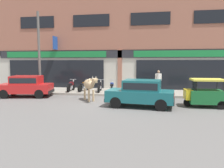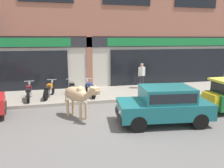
# 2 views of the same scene
# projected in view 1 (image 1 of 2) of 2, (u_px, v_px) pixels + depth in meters

# --- Properties ---
(ground_plane) EXTENTS (90.00, 90.00, 0.00)m
(ground_plane) POSITION_uv_depth(u_px,v_px,m) (107.00, 102.00, 13.04)
(ground_plane) COLOR #605E5B
(sidewalk) EXTENTS (19.00, 3.34, 0.16)m
(sidewalk) POSITION_uv_depth(u_px,v_px,m) (117.00, 92.00, 16.82)
(sidewalk) COLOR gray
(sidewalk) RESTS_ON ground
(shop_building) EXTENTS (23.00, 1.40, 9.73)m
(shop_building) POSITION_uv_depth(u_px,v_px,m) (120.00, 35.00, 18.24)
(shop_building) COLOR #9E604C
(shop_building) RESTS_ON ground
(cow) EXTENTS (1.42, 1.87, 1.61)m
(cow) POSITION_uv_depth(u_px,v_px,m) (89.00, 85.00, 13.48)
(cow) COLOR tan
(cow) RESTS_ON ground
(car_0) EXTENTS (3.74, 1.99, 1.46)m
(car_0) POSITION_uv_depth(u_px,v_px,m) (141.00, 92.00, 11.66)
(car_0) COLOR black
(car_0) RESTS_ON ground
(car_1) EXTENTS (3.80, 2.24, 1.46)m
(car_1) POSITION_uv_depth(u_px,v_px,m) (26.00, 85.00, 14.98)
(car_1) COLOR black
(car_1) RESTS_ON ground
(auto_rickshaw) EXTENTS (2.01, 1.20, 1.52)m
(auto_rickshaw) POSITION_uv_depth(u_px,v_px,m) (204.00, 95.00, 11.66)
(auto_rickshaw) COLOR black
(auto_rickshaw) RESTS_ON ground
(motorcycle_0) EXTENTS (0.52, 1.81, 0.88)m
(motorcycle_0) POSITION_uv_depth(u_px,v_px,m) (71.00, 86.00, 16.78)
(motorcycle_0) COLOR black
(motorcycle_0) RESTS_ON sidewalk
(motorcycle_1) EXTENTS (0.68, 1.78, 0.88)m
(motorcycle_1) POSITION_uv_depth(u_px,v_px,m) (84.00, 86.00, 16.83)
(motorcycle_1) COLOR black
(motorcycle_1) RESTS_ON sidewalk
(motorcycle_2) EXTENTS (0.52, 1.81, 0.88)m
(motorcycle_2) POSITION_uv_depth(u_px,v_px,m) (100.00, 86.00, 16.56)
(motorcycle_2) COLOR black
(motorcycle_2) RESTS_ON sidewalk
(motorcycle_3) EXTENTS (0.52, 1.81, 0.88)m
(motorcycle_3) POSITION_uv_depth(u_px,v_px,m) (112.00, 87.00, 16.27)
(motorcycle_3) COLOR black
(motorcycle_3) RESTS_ON sidewalk
(pedestrian) EXTENTS (0.49, 0.32, 1.60)m
(pedestrian) POSITION_uv_depth(u_px,v_px,m) (158.00, 78.00, 16.71)
(pedestrian) COLOR #2D2D33
(pedestrian) RESTS_ON sidewalk
(utility_pole) EXTENTS (0.18, 0.18, 5.91)m
(utility_pole) POSITION_uv_depth(u_px,v_px,m) (39.00, 52.00, 16.13)
(utility_pole) COLOR #595651
(utility_pole) RESTS_ON sidewalk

